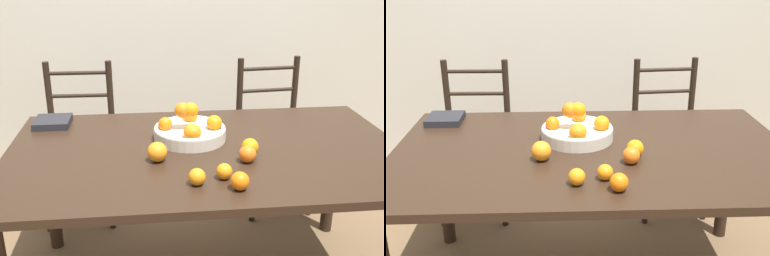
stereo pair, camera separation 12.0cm
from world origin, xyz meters
TOP-DOWN VIEW (x-y plane):
  - dining_table at (0.00, 0.00)m, footprint 1.76×1.05m
  - fruit_bowl at (-0.07, 0.12)m, footprint 0.33×0.33m
  - orange_loose_0 at (0.07, -0.39)m, footprint 0.07×0.07m
  - orange_loose_1 at (0.02, -0.30)m, footprint 0.06×0.06m
  - orange_loose_2 at (-0.08, -0.34)m, footprint 0.06×0.06m
  - orange_loose_3 at (0.17, -0.09)m, footprint 0.07×0.07m
  - orange_loose_4 at (0.15, -0.16)m, footprint 0.07×0.07m
  - orange_loose_5 at (-0.22, -0.11)m, footprint 0.08×0.08m
  - chair_left at (-0.68, 0.83)m, footprint 0.43×0.41m
  - chair_right at (0.55, 0.83)m, footprint 0.45×0.43m
  - book_stack at (-0.74, 0.38)m, footprint 0.17×0.18m

SIDE VIEW (x-z plane):
  - chair_left at x=-0.68m, z-range -0.02..0.94m
  - chair_right at x=0.55m, z-range -0.02..0.94m
  - dining_table at x=0.00m, z-range 0.30..1.06m
  - book_stack at x=-0.74m, z-range 0.76..0.80m
  - orange_loose_1 at x=0.02m, z-range 0.76..0.83m
  - orange_loose_2 at x=-0.08m, z-range 0.76..0.83m
  - orange_loose_0 at x=0.07m, z-range 0.76..0.83m
  - orange_loose_4 at x=0.15m, z-range 0.76..0.84m
  - orange_loose_3 at x=0.17m, z-range 0.76..0.84m
  - orange_loose_5 at x=-0.22m, z-range 0.76..0.85m
  - fruit_bowl at x=-0.07m, z-range 0.72..0.90m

